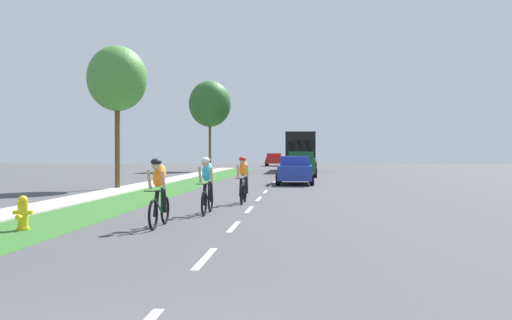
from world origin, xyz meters
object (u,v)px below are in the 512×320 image
at_px(fire_hydrant_yellow, 23,213).
at_px(pickup_red, 274,160).
at_px(bus_black, 300,150).
at_px(street_tree_near, 117,79).
at_px(cyclist_lead, 159,192).
at_px(cyclist_trailing, 207,185).
at_px(cyclist_distant, 243,179).
at_px(sedan_blue, 295,170).
at_px(street_tree_far, 210,104).
at_px(suv_dark_green, 301,163).

xyz_separation_m(fire_hydrant_yellow, pickup_red, (2.71, 58.23, 0.46)).
distance_m(bus_black, pickup_red, 19.34).
bearing_deg(street_tree_near, cyclist_lead, -67.03).
relative_size(cyclist_trailing, bus_black, 0.15).
xyz_separation_m(cyclist_distant, sedan_blue, (1.63, 11.37, -0.04)).
height_order(cyclist_lead, cyclist_trailing, same).
relative_size(bus_black, street_tree_near, 1.71).
bearing_deg(fire_hydrant_yellow, cyclist_lead, 13.92).
distance_m(street_tree_near, street_tree_far, 25.04).
distance_m(cyclist_lead, street_tree_near, 14.63).
relative_size(fire_hydrant_yellow, pickup_red, 0.15).
distance_m(pickup_red, street_tree_far, 21.03).
xyz_separation_m(suv_dark_green, bus_black, (-0.05, 12.20, 1.03)).
height_order(pickup_red, street_tree_near, street_tree_near).
height_order(fire_hydrant_yellow, pickup_red, pickup_red).
distance_m(cyclist_trailing, street_tree_near, 12.59).
distance_m(cyclist_distant, bus_black, 32.66).
relative_size(fire_hydrant_yellow, cyclist_lead, 0.44).
xyz_separation_m(suv_dark_green, pickup_red, (-3.42, 31.21, -0.12)).
bearing_deg(street_tree_near, fire_hydrant_yellow, -79.21).
height_order(cyclist_distant, sedan_blue, cyclist_distant).
distance_m(cyclist_lead, sedan_blue, 17.55).
xyz_separation_m(cyclist_lead, sedan_blue, (2.93, 17.30, -0.04)).
bearing_deg(street_tree_far, cyclist_trailing, -80.48).
bearing_deg(pickup_red, cyclist_distant, -88.38).
height_order(cyclist_distant, street_tree_far, street_tree_far).
bearing_deg(suv_dark_green, sedan_blue, -92.12).
bearing_deg(sedan_blue, street_tree_far, 111.71).
relative_size(cyclist_distant, suv_dark_green, 0.37).
xyz_separation_m(fire_hydrant_yellow, suv_dark_green, (6.13, 27.02, 0.58)).
bearing_deg(suv_dark_green, street_tree_far, 126.40).
distance_m(sedan_blue, pickup_red, 40.34).
xyz_separation_m(cyclist_distant, street_tree_near, (-6.76, 6.92, 4.38)).
distance_m(fire_hydrant_yellow, cyclist_lead, 2.98).
height_order(cyclist_trailing, cyclist_distant, same).
bearing_deg(pickup_red, street_tree_near, -96.76).
distance_m(cyclist_trailing, street_tree_far, 36.04).
xyz_separation_m(sedan_blue, suv_dark_green, (0.33, 9.01, 0.18)).
relative_size(sedan_blue, suv_dark_green, 0.91).
bearing_deg(cyclist_distant, cyclist_trailing, -101.88).
bearing_deg(cyclist_trailing, street_tree_far, 99.52).
xyz_separation_m(cyclist_lead, cyclist_trailing, (0.64, 2.73, 0.00)).
bearing_deg(bus_black, fire_hydrant_yellow, -98.81).
bearing_deg(cyclist_distant, fire_hydrant_yellow, -122.15).
height_order(cyclist_trailing, bus_black, bus_black).
bearing_deg(street_tree_near, suv_dark_green, 57.07).
xyz_separation_m(cyclist_lead, street_tree_near, (-5.45, 12.85, 4.38)).
bearing_deg(cyclist_lead, cyclist_distant, 77.55).
bearing_deg(sedan_blue, cyclist_trailing, -98.96).
bearing_deg(bus_black, cyclist_distant, -93.35).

